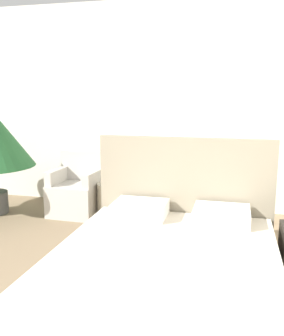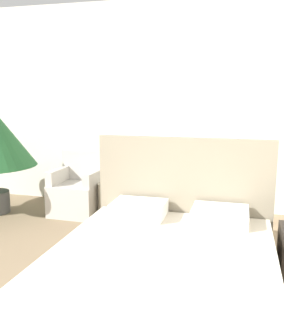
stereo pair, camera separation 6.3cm
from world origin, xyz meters
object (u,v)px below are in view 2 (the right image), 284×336
armchair_near_window_left (77,194)px  side_table (112,200)px  armchair_near_window_right (149,199)px  bed (162,278)px

armchair_near_window_left → side_table: bearing=2.6°
armchair_near_window_right → side_table: (-0.51, 0.01, -0.05)m
armchair_near_window_left → armchair_near_window_right: same height
bed → side_table: 2.32m
bed → armchair_near_window_right: bed is taller
armchair_near_window_left → armchair_near_window_right: 1.02m
armchair_near_window_right → side_table: size_ratio=1.84×
bed → side_table: bearing=118.5°
armchair_near_window_left → armchair_near_window_right: bearing=1.8°
armchair_near_window_left → bed: bearing=-49.7°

